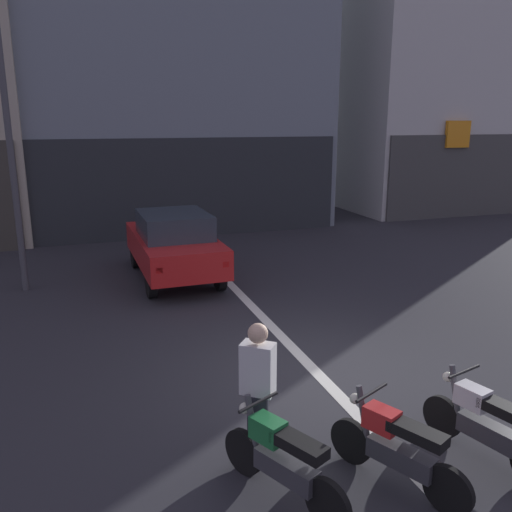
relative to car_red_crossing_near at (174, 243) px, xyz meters
name	(u,v)px	position (x,y,z in m)	size (l,w,h in m)	color
ground_plane	(318,374)	(1.15, -5.72, -0.89)	(120.00, 120.00, 0.00)	#2B2B30
lane_centre_line	(218,271)	(1.15, 0.28, -0.88)	(0.20, 18.00, 0.01)	silver
building_mid_block	(162,34)	(1.37, 8.74, 5.94)	(10.63, 8.21, 13.68)	gray
building_far_right	(426,61)	(13.00, 8.74, 5.37)	(8.47, 7.97, 12.53)	silver
car_red_crossing_near	(174,243)	(0.00, 0.00, 0.00)	(1.84, 4.13, 1.64)	black
street_lamp	(5,101)	(-3.39, 0.20, 3.26)	(0.36, 0.36, 6.82)	#47474C
motorcycle_green_row_leftmost	(282,458)	(-0.38, -8.10, -0.43)	(0.81, 1.53, 0.98)	black
motorcycle_red_row_left_mid	(396,447)	(0.82, -8.30, -0.43)	(0.80, 1.53, 0.98)	black
motorcycle_white_row_centre	(486,423)	(2.03, -8.24, -0.43)	(0.62, 1.63, 0.98)	black
person_by_motorcycles	(258,393)	(-0.42, -7.46, -0.03)	(0.42, 0.40, 1.67)	#23232D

